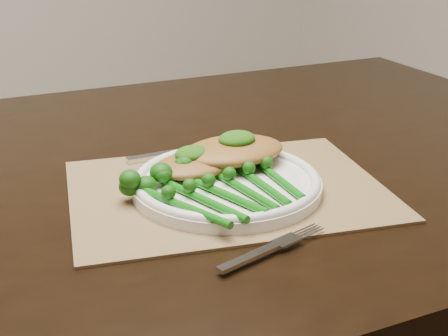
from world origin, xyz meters
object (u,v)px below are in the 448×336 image
dinner_plate (227,182)px  placemat (227,190)px  chicken_fillet_left (196,164)px  broccolini_bundle (231,190)px

dinner_plate → placemat: bearing=50.8°
placemat → chicken_fillet_left: chicken_fillet_left is taller
placemat → dinner_plate: 0.01m
dinner_plate → broccolini_bundle: broccolini_bundle is taller
broccolini_bundle → chicken_fillet_left: bearing=86.1°
chicken_fillet_left → placemat: bearing=-59.2°
dinner_plate → chicken_fillet_left: (-0.02, 0.04, 0.02)m
dinner_plate → broccolini_bundle: size_ratio=1.23×
placemat → chicken_fillet_left: 0.05m
dinner_plate → chicken_fillet_left: chicken_fillet_left is taller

